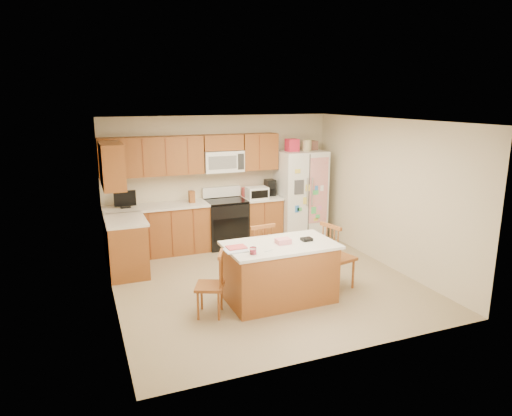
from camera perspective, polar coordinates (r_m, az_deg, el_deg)
name	(u,v)px	position (r m, az deg, el deg)	size (l,w,h in m)	color
ground	(264,281)	(7.29, 0.98, -9.17)	(4.50, 4.50, 0.00)	#8B7954
room_shell	(264,192)	(6.86, 1.03, 2.00)	(4.60, 4.60, 2.52)	beige
cabinetry	(176,206)	(8.38, -9.96, 0.24)	(3.36, 1.56, 2.15)	#98531F
stove	(226,222)	(8.86, -3.81, -1.79)	(0.76, 0.65, 1.13)	black
refrigerator	(300,194)	(9.28, 5.54, 1.73)	(0.90, 0.79, 2.04)	white
island	(280,272)	(6.51, 3.00, -7.98)	(1.61, 0.93, 0.94)	#98531F
windsor_chair_left	(211,286)	(6.12, -5.60, -9.63)	(0.48, 0.49, 0.88)	#98531F
windsor_chair_back	(258,255)	(7.04, 0.30, -5.93)	(0.46, 0.44, 0.99)	#98531F
windsor_chair_right	(337,257)	(7.02, 10.05, -6.08)	(0.51, 0.53, 1.02)	#98531F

